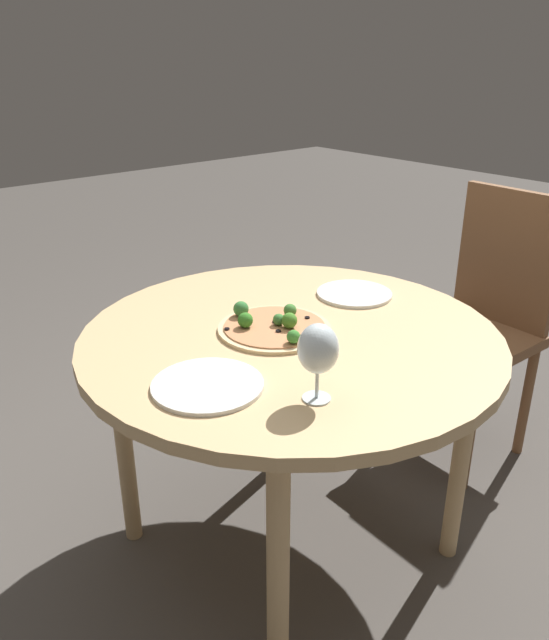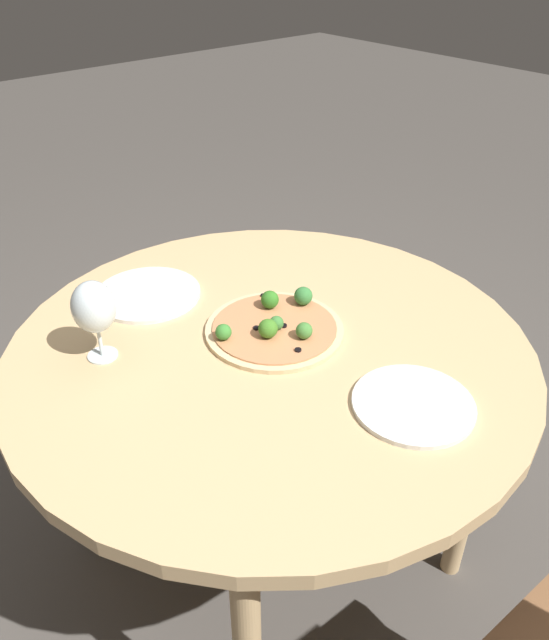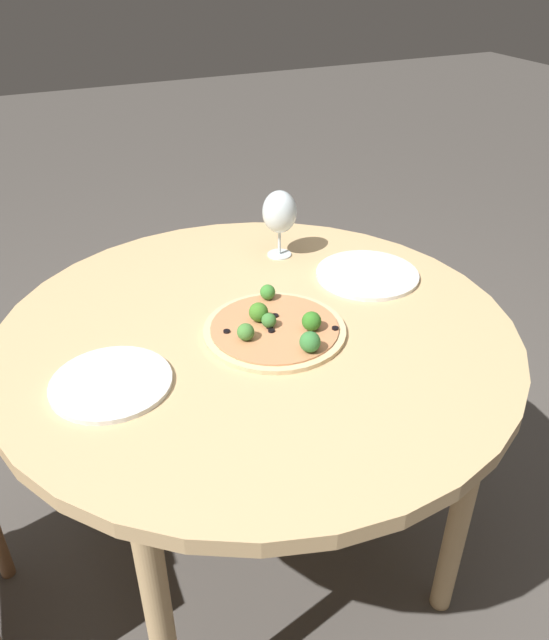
# 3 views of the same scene
# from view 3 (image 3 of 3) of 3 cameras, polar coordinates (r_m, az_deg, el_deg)

# --- Properties ---
(ground_plane) EXTENTS (12.00, 12.00, 0.00)m
(ground_plane) POSITION_cam_3_polar(r_m,az_deg,el_deg) (1.82, -1.28, -19.92)
(ground_plane) COLOR #4C4742
(dining_table) EXTENTS (1.11, 1.11, 0.72)m
(dining_table) POSITION_cam_3_polar(r_m,az_deg,el_deg) (1.37, -1.60, -3.00)
(dining_table) COLOR tan
(dining_table) RESTS_ON ground_plane
(pizza) EXTENTS (0.30, 0.30, 0.06)m
(pizza) POSITION_cam_3_polar(r_m,az_deg,el_deg) (1.30, 0.13, -0.70)
(pizza) COLOR #DBBC89
(pizza) RESTS_ON dining_table
(wine_glass) EXTENTS (0.09, 0.09, 0.17)m
(wine_glass) POSITION_cam_3_polar(r_m,az_deg,el_deg) (1.58, 0.47, 9.77)
(wine_glass) COLOR silver
(wine_glass) RESTS_ON dining_table
(plate_near) EXTENTS (0.23, 0.23, 0.01)m
(plate_near) POSITION_cam_3_polar(r_m,az_deg,el_deg) (1.20, -14.71, -5.57)
(plate_near) COLOR silver
(plate_near) RESTS_ON dining_table
(plate_far) EXTENTS (0.25, 0.25, 0.01)m
(plate_far) POSITION_cam_3_polar(r_m,az_deg,el_deg) (1.54, 8.48, 4.15)
(plate_far) COLOR silver
(plate_far) RESTS_ON dining_table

